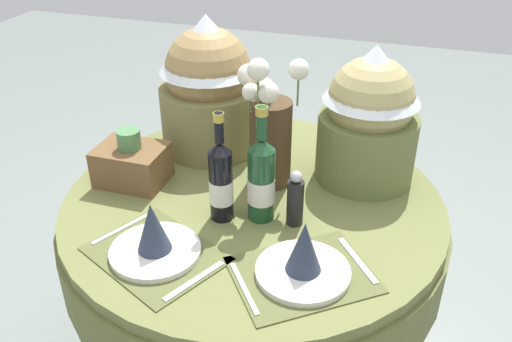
{
  "coord_description": "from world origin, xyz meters",
  "views": [
    {
      "loc": [
        0.44,
        -1.34,
        1.65
      ],
      "look_at": [
        0.0,
        0.03,
        0.8
      ],
      "focal_mm": 38.64,
      "sensor_mm": 36.0,
      "label": 1
    }
  ],
  "objects": [
    {
      "name": "wine_bottle_right",
      "position": [
        0.05,
        -0.08,
        0.85
      ],
      "size": [
        0.08,
        0.08,
        0.35
      ],
      "color": "#194223",
      "rests_on": "dining_table"
    },
    {
      "name": "wine_bottle_left",
      "position": [
        -0.06,
        -0.12,
        0.85
      ],
      "size": [
        0.07,
        0.07,
        0.33
      ],
      "color": "black",
      "rests_on": "dining_table"
    },
    {
      "name": "place_setting_left",
      "position": [
        -0.16,
        -0.33,
        0.77
      ],
      "size": [
        0.42,
        0.38,
        0.16
      ],
      "color": "brown",
      "rests_on": "dining_table"
    },
    {
      "name": "place_setting_right",
      "position": [
        0.23,
        -0.3,
        0.77
      ],
      "size": [
        0.43,
        0.41,
        0.16
      ],
      "color": "brown",
      "rests_on": "dining_table"
    },
    {
      "name": "pepper_mill",
      "position": [
        0.15,
        -0.09,
        0.8
      ],
      "size": [
        0.05,
        0.05,
        0.17
      ],
      "color": "black",
      "rests_on": "dining_table"
    },
    {
      "name": "woven_basket_side_left",
      "position": [
        -0.4,
        -0.02,
        0.79
      ],
      "size": [
        0.21,
        0.16,
        0.18
      ],
      "color": "brown",
      "rests_on": "dining_table"
    },
    {
      "name": "flower_vase",
      "position": [
        0.02,
        0.1,
        0.91
      ],
      "size": [
        0.21,
        0.21,
        0.44
      ],
      "color": "#47331E",
      "rests_on": "dining_table"
    },
    {
      "name": "gift_tub_back_left",
      "position": [
        -0.25,
        0.28,
        0.97
      ],
      "size": [
        0.34,
        0.34,
        0.47
      ],
      "color": "olive",
      "rests_on": "dining_table"
    },
    {
      "name": "gift_tub_back_right",
      "position": [
        0.3,
        0.23,
        0.95
      ],
      "size": [
        0.31,
        0.31,
        0.44
      ],
      "color": "olive",
      "rests_on": "dining_table"
    },
    {
      "name": "dining_table",
      "position": [
        0.0,
        0.0,
        0.59
      ],
      "size": [
        1.18,
        1.18,
        0.72
      ],
      "color": "olive",
      "rests_on": "ground"
    }
  ]
}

